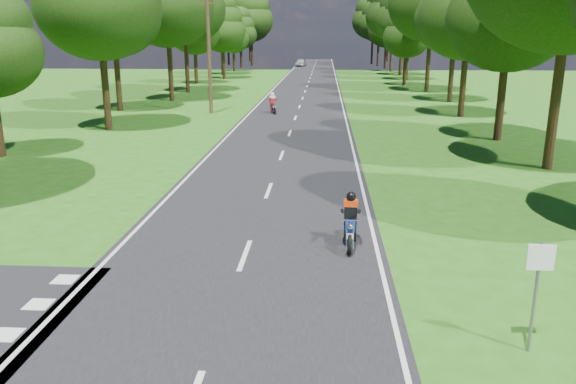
{
  "coord_description": "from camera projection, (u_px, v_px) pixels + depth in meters",
  "views": [
    {
      "loc": [
        1.91,
        -10.86,
        5.27
      ],
      "look_at": [
        0.94,
        4.0,
        1.1
      ],
      "focal_mm": 35.0,
      "sensor_mm": 36.0,
      "label": 1
    }
  ],
  "objects": [
    {
      "name": "rider_near_blue",
      "position": [
        350.0,
        219.0,
        14.38
      ],
      "size": [
        0.64,
        1.69,
        1.38
      ],
      "primitive_type": null,
      "rotation": [
        0.0,
        0.0,
        -0.05
      ],
      "color": "#0D3195",
      "rests_on": "main_road"
    },
    {
      "name": "road_sign",
      "position": [
        538.0,
        280.0,
        9.33
      ],
      "size": [
        0.45,
        0.07,
        2.0
      ],
      "color": "slate",
      "rests_on": "ground"
    },
    {
      "name": "treeline",
      "position": [
        322.0,
        9.0,
        67.38
      ],
      "size": [
        40.0,
        115.35,
        14.78
      ],
      "color": "black",
      "rests_on": "ground"
    },
    {
      "name": "rider_far_red",
      "position": [
        273.0,
        103.0,
        38.98
      ],
      "size": [
        0.96,
        1.8,
        1.43
      ],
      "primitive_type": null,
      "rotation": [
        0.0,
        0.0,
        0.24
      ],
      "color": "#A70C10",
      "rests_on": "main_road"
    },
    {
      "name": "telegraph_pole",
      "position": [
        209.0,
        53.0,
        38.16
      ],
      "size": [
        1.2,
        0.26,
        8.0
      ],
      "color": "#382616",
      "rests_on": "ground"
    },
    {
      "name": "main_road",
      "position": [
        307.0,
        86.0,
        60.02
      ],
      "size": [
        7.0,
        140.0,
        0.02
      ],
      "primitive_type": "cube",
      "color": "black",
      "rests_on": "ground"
    },
    {
      "name": "ground",
      "position": [
        232.0,
        291.0,
        11.97
      ],
      "size": [
        160.0,
        160.0,
        0.0
      ],
      "primitive_type": "plane",
      "color": "#2A5713",
      "rests_on": "ground"
    },
    {
      "name": "distant_car",
      "position": [
        301.0,
        62.0,
        97.68
      ],
      "size": [
        2.2,
        4.18,
        1.36
      ],
      "primitive_type": "imported",
      "rotation": [
        0.0,
        0.0,
        -0.15
      ],
      "color": "silver",
      "rests_on": "main_road"
    },
    {
      "name": "road_markings",
      "position": [
        305.0,
        88.0,
        58.22
      ],
      "size": [
        7.4,
        140.0,
        0.01
      ],
      "color": "silver",
      "rests_on": "main_road"
    }
  ]
}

